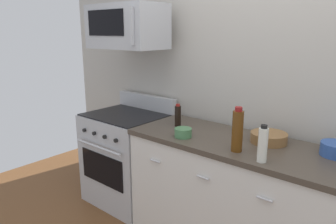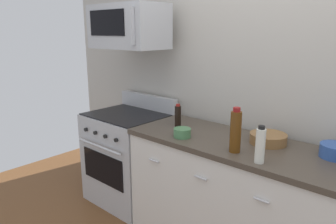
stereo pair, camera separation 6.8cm
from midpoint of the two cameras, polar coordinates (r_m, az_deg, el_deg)
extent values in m
cube|color=#B7B2A8|center=(2.59, 19.27, 5.64)|extent=(5.05, 0.10, 2.70)
cube|color=silver|center=(2.53, 13.98, -16.16)|extent=(1.93, 0.62, 0.88)
cube|color=#473D33|center=(2.33, 14.66, -6.37)|extent=(1.96, 0.65, 0.04)
cylinder|color=silver|center=(2.51, -3.16, -8.82)|extent=(0.10, 0.02, 0.02)
cylinder|color=silver|center=(2.25, 5.40, -11.72)|extent=(0.10, 0.02, 0.02)
cylinder|color=silver|center=(2.06, 16.09, -14.89)|extent=(0.10, 0.02, 0.02)
cube|color=#B7BABF|center=(3.27, -7.96, -8.32)|extent=(0.76, 0.64, 0.91)
cube|color=black|center=(3.08, -12.49, -10.07)|extent=(0.58, 0.01, 0.30)
cylinder|color=#B7BABF|center=(2.98, -13.21, -6.21)|extent=(0.61, 0.02, 0.02)
cube|color=#B7BABF|center=(3.30, -4.53, 1.74)|extent=(0.76, 0.06, 0.16)
cube|color=black|center=(3.12, -8.25, -0.48)|extent=(0.73, 0.61, 0.01)
cylinder|color=black|center=(3.13, -15.49, -3.20)|extent=(0.04, 0.02, 0.04)
cylinder|color=black|center=(3.02, -13.84, -3.79)|extent=(0.04, 0.02, 0.04)
cylinder|color=black|center=(2.90, -12.06, -4.42)|extent=(0.04, 0.02, 0.04)
cylinder|color=black|center=(2.79, -10.12, -5.10)|extent=(0.04, 0.02, 0.04)
cube|color=#B7BABF|center=(3.05, -8.10, 15.02)|extent=(0.74, 0.40, 0.40)
cube|color=black|center=(2.97, -11.96, 15.50)|extent=(0.48, 0.01, 0.22)
cube|color=#B7BABF|center=(2.68, -7.31, 15.16)|extent=(0.02, 0.04, 0.30)
cylinder|color=black|center=(2.68, 1.07, -0.77)|extent=(0.05, 0.05, 0.18)
cylinder|color=maroon|center=(2.65, 1.08, 1.27)|extent=(0.03, 0.03, 0.02)
cylinder|color=#59330F|center=(2.15, 11.55, -3.46)|extent=(0.07, 0.07, 0.28)
cylinder|color=maroon|center=(2.11, 11.76, 0.52)|extent=(0.05, 0.05, 0.03)
cylinder|color=silver|center=(2.03, 15.82, -5.79)|extent=(0.06, 0.06, 0.22)
cylinder|color=black|center=(1.99, 16.06, -2.56)|extent=(0.04, 0.04, 0.02)
cylinder|color=brown|center=(2.41, 16.99, -4.47)|extent=(0.26, 0.26, 0.07)
torus|color=brown|center=(2.40, 17.04, -3.79)|extent=(0.26, 0.26, 0.01)
cylinder|color=brown|center=(2.42, 16.94, -5.16)|extent=(0.14, 0.14, 0.01)
cylinder|color=#477A4C|center=(2.42, 1.94, -3.75)|extent=(0.13, 0.13, 0.07)
torus|color=#477A4C|center=(2.41, 1.95, -3.04)|extent=(0.13, 0.13, 0.01)
cylinder|color=#477A4C|center=(2.43, 1.94, -4.41)|extent=(0.07, 0.07, 0.01)
cylinder|color=#2D519E|center=(2.32, 27.37, -6.04)|extent=(0.20, 0.20, 0.09)
cylinder|color=#2D519E|center=(2.33, 27.27, -6.89)|extent=(0.11, 0.11, 0.01)
camera|label=1|loc=(0.03, -90.73, -0.19)|focal=33.72mm
camera|label=2|loc=(0.03, 89.27, 0.19)|focal=33.72mm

